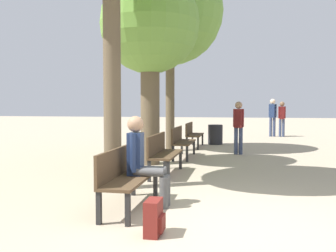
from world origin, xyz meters
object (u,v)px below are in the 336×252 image
(bench_row_0, at_px, (125,173))
(backpack, at_px, (154,218))
(bench_row_1, at_px, (162,151))
(pedestrian_near, at_px, (282,117))
(bench_row_3, at_px, (193,133))
(person_seated, at_px, (143,159))
(tree_row_2, at_px, (170,12))
(pedestrian_mid, at_px, (273,115))
(trash_bin, at_px, (215,135))
(bench_row_2, at_px, (181,140))
(pedestrian_far, at_px, (238,124))
(tree_row_1, at_px, (150,27))

(bench_row_0, xyz_separation_m, backpack, (0.65, -1.00, -0.31))
(bench_row_0, relative_size, bench_row_1, 1.00)
(bench_row_0, height_order, pedestrian_near, pedestrian_near)
(bench_row_3, distance_m, person_seated, 7.67)
(tree_row_2, bearing_deg, person_seated, -82.90)
(bench_row_3, xyz_separation_m, backpack, (0.65, -8.83, -0.31))
(bench_row_0, height_order, bench_row_1, same)
(pedestrian_mid, height_order, trash_bin, pedestrian_mid)
(pedestrian_near, distance_m, pedestrian_mid, 0.42)
(bench_row_2, bearing_deg, bench_row_3, 90.00)
(bench_row_3, distance_m, pedestrian_mid, 6.00)
(tree_row_2, relative_size, pedestrian_far, 3.86)
(bench_row_3, relative_size, pedestrian_mid, 0.92)
(bench_row_3, relative_size, backpack, 3.99)
(tree_row_2, bearing_deg, bench_row_2, -68.19)
(bench_row_1, distance_m, bench_row_2, 2.61)
(bench_row_0, height_order, tree_row_1, tree_row_1)
(trash_bin, bearing_deg, pedestrian_mid, 59.10)
(bench_row_2, xyz_separation_m, pedestrian_near, (3.52, 7.65, 0.43))
(tree_row_2, distance_m, pedestrian_far, 4.11)
(bench_row_0, height_order, tree_row_2, tree_row_2)
(backpack, height_order, pedestrian_mid, pedestrian_mid)
(tree_row_1, distance_m, pedestrian_mid, 9.99)
(pedestrian_near, height_order, trash_bin, pedestrian_near)
(backpack, xyz_separation_m, trash_bin, (0.07, 9.93, 0.17))
(bench_row_3, height_order, pedestrian_near, pedestrian_near)
(bench_row_2, xyz_separation_m, person_seated, (0.23, -5.05, 0.19))
(backpack, bearing_deg, bench_row_2, 95.98)
(bench_row_0, relative_size, pedestrian_mid, 0.92)
(bench_row_2, xyz_separation_m, pedestrian_far, (1.57, 1.00, 0.40))
(pedestrian_near, relative_size, pedestrian_far, 1.04)
(bench_row_0, xyz_separation_m, bench_row_1, (0.00, 2.61, 0.00))
(bench_row_2, xyz_separation_m, tree_row_2, (-0.58, 1.45, 3.87))
(bench_row_3, bearing_deg, pedestrian_near, 55.04)
(bench_row_1, distance_m, tree_row_2, 5.64)
(bench_row_3, distance_m, backpack, 8.86)
(bench_row_0, bearing_deg, tree_row_2, 94.98)
(tree_row_2, relative_size, pedestrian_mid, 3.46)
(pedestrian_near, xyz_separation_m, trash_bin, (-2.81, -3.93, -0.57))
(bench_row_2, xyz_separation_m, pedestrian_mid, (3.11, 7.71, 0.50))
(bench_row_0, distance_m, bench_row_1, 2.61)
(tree_row_1, relative_size, pedestrian_far, 2.98)
(tree_row_1, relative_size, pedestrian_near, 2.87)
(bench_row_3, distance_m, trash_bin, 1.32)
(bench_row_2, relative_size, pedestrian_far, 1.02)
(tree_row_2, distance_m, backpack, 8.82)
(tree_row_2, relative_size, pedestrian_near, 3.72)
(bench_row_2, bearing_deg, backpack, -84.02)
(pedestrian_near, bearing_deg, bench_row_1, -108.95)
(bench_row_0, height_order, pedestrian_far, pedestrian_far)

